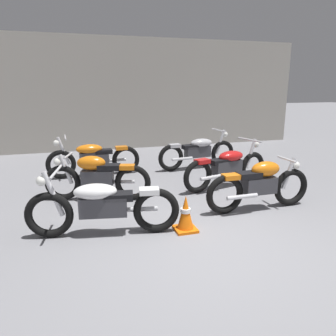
{
  "coord_description": "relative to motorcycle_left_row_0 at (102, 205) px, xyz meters",
  "views": [
    {
      "loc": [
        -1.77,
        -3.75,
        2.1
      ],
      "look_at": [
        0.0,
        2.04,
        0.55
      ],
      "focal_mm": 34.85,
      "sensor_mm": 36.0,
      "label": 1
    }
  ],
  "objects": [
    {
      "name": "ground_plane",
      "position": [
        1.39,
        -0.65,
        -0.45
      ],
      "size": [
        60.0,
        60.0,
        0.0
      ],
      "primitive_type": "plane",
      "color": "gray"
    },
    {
      "name": "back_wall",
      "position": [
        1.39,
        6.57,
        1.35
      ],
      "size": [
        12.61,
        0.24,
        3.6
      ],
      "primitive_type": "cube",
      "color": "#9E998E",
      "rests_on": "ground"
    },
    {
      "name": "motorcycle_left_row_0",
      "position": [
        0.0,
        0.0,
        0.0
      ],
      "size": [
        2.15,
        0.7,
        0.97
      ],
      "color": "black",
      "rests_on": "ground"
    },
    {
      "name": "motorcycle_left_row_1",
      "position": [
        0.06,
        1.52,
        0.01
      ],
      "size": [
        1.92,
        0.71,
        0.88
      ],
      "color": "black",
      "rests_on": "ground"
    },
    {
      "name": "motorcycle_left_row_2",
      "position": [
        0.13,
        3.23,
        0.0
      ],
      "size": [
        2.17,
        0.68,
        0.97
      ],
      "color": "black",
      "rests_on": "ground"
    },
    {
      "name": "motorcycle_right_row_0",
      "position": [
        2.68,
        0.22,
        0.01
      ],
      "size": [
        1.97,
        0.48,
        0.88
      ],
      "color": "black",
      "rests_on": "ground"
    },
    {
      "name": "motorcycle_right_row_1",
      "position": [
        2.74,
        1.55,
        0.0
      ],
      "size": [
        2.13,
        0.84,
        0.97
      ],
      "color": "black",
      "rests_on": "ground"
    },
    {
      "name": "motorcycle_right_row_2",
      "position": [
        2.76,
        3.23,
        0.0
      ],
      "size": [
        2.17,
        0.68,
        0.97
      ],
      "color": "black",
      "rests_on": "ground"
    },
    {
      "name": "traffic_cone",
      "position": [
        1.17,
        -0.21,
        -0.19
      ],
      "size": [
        0.32,
        0.32,
        0.54
      ],
      "color": "orange",
      "rests_on": "ground"
    }
  ]
}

